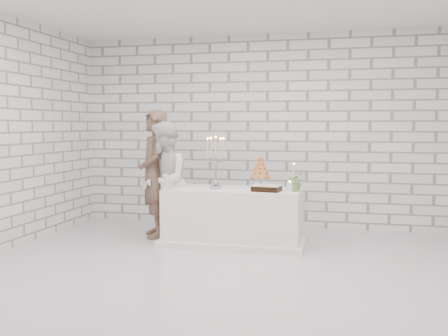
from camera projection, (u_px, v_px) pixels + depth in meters
ground at (232, 268)px, 5.78m from camera, size 6.00×5.00×0.01m
wall_back at (267, 131)px, 8.07m from camera, size 6.00×0.01×3.00m
wall_front at (146, 141)px, 3.23m from camera, size 6.00×0.01×3.00m
cake_table at (233, 216)px, 6.92m from camera, size 1.80×0.80×0.75m
groom at (154, 174)px, 7.32m from camera, size 0.69×0.79×1.81m
bride at (164, 182)px, 7.05m from camera, size 0.83×0.95×1.65m
candelabra at (216, 162)px, 6.87m from camera, size 0.29×0.29×0.70m
croquembouche at (260, 172)px, 6.91m from camera, size 0.29×0.29×0.44m
chocolate_cake at (267, 188)px, 6.61m from camera, size 0.38×0.29×0.08m
pillar_candle at (290, 187)px, 6.59m from camera, size 0.09×0.09×0.12m
extra_taper at (294, 176)px, 6.91m from camera, size 0.07×0.07×0.32m
flowers at (296, 182)px, 6.61m from camera, size 0.23×0.20×0.25m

